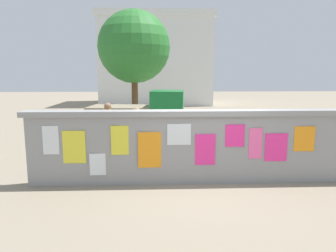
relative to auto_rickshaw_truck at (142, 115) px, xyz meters
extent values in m
plane|color=gray|center=(1.58, 2.86, -0.90)|extent=(60.00, 60.00, 0.00)
cube|color=gray|center=(1.58, -5.14, -0.12)|extent=(7.79, 0.30, 1.55)
cube|color=gray|center=(1.58, -5.14, 0.71)|extent=(7.99, 0.42, 0.12)
cube|color=silver|center=(-1.76, -5.30, 0.16)|extent=(0.35, 0.01, 0.63)
cube|color=yellow|center=(-1.27, -5.30, 0.00)|extent=(0.50, 0.02, 0.72)
cube|color=silver|center=(-0.78, -5.30, -0.40)|extent=(0.35, 0.03, 0.49)
cube|color=yellow|center=(-0.28, -5.30, 0.14)|extent=(0.38, 0.03, 0.65)
cube|color=orange|center=(0.37, -5.30, -0.08)|extent=(0.51, 0.04, 0.80)
cube|color=silver|center=(1.02, -5.30, 0.26)|extent=(0.52, 0.02, 0.47)
cube|color=#F42D8C|center=(1.60, -5.30, -0.09)|extent=(0.45, 0.02, 0.70)
cube|color=#F42D8C|center=(2.26, -5.30, 0.22)|extent=(0.43, 0.02, 0.50)
cube|color=#F9599E|center=(2.73, -5.30, 0.04)|extent=(0.29, 0.02, 0.69)
cube|color=#F42D8C|center=(3.20, -5.30, -0.05)|extent=(0.51, 0.02, 0.63)
cube|color=orange|center=(3.84, -5.30, 0.14)|extent=(0.47, 0.03, 0.57)
cylinder|color=black|center=(1.16, 0.52, -0.55)|extent=(0.72, 0.28, 0.70)
cylinder|color=black|center=(1.01, -0.77, -0.55)|extent=(0.72, 0.28, 0.70)
cylinder|color=black|center=(-1.33, 0.81, -0.55)|extent=(0.72, 0.28, 0.70)
cylinder|color=black|center=(-1.47, -0.49, -0.55)|extent=(0.72, 0.28, 0.70)
cube|color=#197233|center=(0.99, -0.11, 0.20)|extent=(1.36, 1.63, 1.50)
cube|color=gray|center=(-0.80, 0.09, -0.10)|extent=(2.55, 1.76, 0.90)
cylinder|color=black|center=(3.93, -2.46, -0.60)|extent=(0.60, 0.11, 0.60)
cylinder|color=black|center=(5.23, -2.48, -0.60)|extent=(0.60, 0.13, 0.60)
cube|color=red|center=(4.58, -2.47, -0.32)|extent=(1.00, 0.25, 0.32)
cube|color=black|center=(4.78, -2.47, -0.14)|extent=(0.56, 0.23, 0.10)
cube|color=#262626|center=(4.03, -2.46, -0.05)|extent=(0.05, 0.56, 0.03)
cylinder|color=black|center=(-2.13, -3.88, -0.57)|extent=(0.65, 0.22, 0.66)
cylinder|color=black|center=(-1.12, -4.16, -0.57)|extent=(0.65, 0.22, 0.66)
cube|color=black|center=(-1.62, -4.02, -0.39)|extent=(0.92, 0.30, 0.06)
cylinder|color=black|center=(-1.48, -4.06, -0.17)|extent=(0.04, 0.04, 0.40)
cube|color=black|center=(-1.48, -4.06, 0.03)|extent=(0.21, 0.13, 0.05)
cube|color=black|center=(-2.08, -3.89, -0.02)|extent=(0.16, 0.43, 0.03)
cylinder|color=black|center=(1.61, -2.13, -0.57)|extent=(0.65, 0.19, 0.66)
cylinder|color=black|center=(2.63, -2.36, -0.57)|extent=(0.65, 0.19, 0.66)
cube|color=black|center=(2.12, -2.24, -0.39)|extent=(0.93, 0.25, 0.06)
cylinder|color=black|center=(2.27, -2.28, -0.17)|extent=(0.04, 0.04, 0.40)
cube|color=black|center=(2.27, -2.28, 0.03)|extent=(0.21, 0.12, 0.05)
cube|color=black|center=(1.66, -2.14, -0.02)|extent=(0.14, 0.44, 0.03)
cylinder|color=yellow|center=(0.08, -4.03, -0.50)|extent=(0.12, 0.12, 0.80)
cylinder|color=yellow|center=(-0.06, -3.92, -0.50)|extent=(0.12, 0.12, 0.80)
cylinder|color=purple|center=(0.01, -3.97, 0.20)|extent=(0.48, 0.48, 0.60)
sphere|color=#8C664C|center=(0.01, -3.97, 0.61)|extent=(0.22, 0.22, 0.22)
cylinder|color=#338CBF|center=(-0.86, -2.52, -0.50)|extent=(0.12, 0.12, 0.80)
cylinder|color=#338CBF|center=(-0.98, -2.66, -0.50)|extent=(0.12, 0.12, 0.80)
cylinder|color=yellow|center=(-0.92, -2.59, 0.20)|extent=(0.48, 0.48, 0.60)
sphere|color=#8C664C|center=(-0.92, -2.59, 0.61)|extent=(0.22, 0.22, 0.22)
cylinder|color=brown|center=(-0.57, 5.09, 0.38)|extent=(0.34, 0.34, 2.55)
sphere|color=#29732B|center=(-0.57, 5.09, 2.99)|extent=(3.82, 3.82, 3.82)
cube|color=silver|center=(0.62, 15.10, 2.45)|extent=(8.82, 5.95, 6.71)
cube|color=silver|center=(0.62, 15.10, 6.06)|extent=(9.12, 6.25, 0.50)
camera|label=1|loc=(0.48, -12.08, 1.57)|focal=33.77mm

